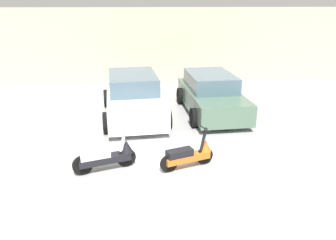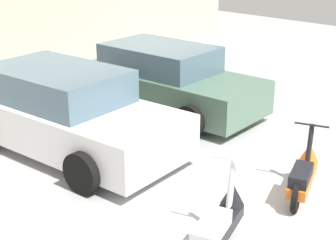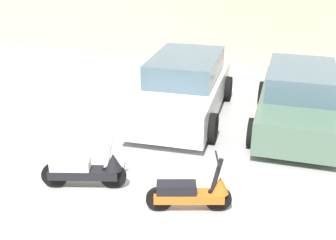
% 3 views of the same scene
% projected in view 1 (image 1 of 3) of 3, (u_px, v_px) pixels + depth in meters
% --- Properties ---
extents(ground_plane, '(28.00, 28.00, 0.00)m').
position_uv_depth(ground_plane, '(154.00, 177.00, 7.45)').
color(ground_plane, '#B2B2B2').
extents(wall_back, '(19.60, 0.12, 3.48)m').
position_uv_depth(wall_back, '(145.00, 47.00, 15.26)').
color(wall_back, beige).
rests_on(wall_back, ground_plane).
extents(scooter_front_left, '(1.45, 0.73, 1.05)m').
position_uv_depth(scooter_front_left, '(107.00, 155.00, 7.67)').
color(scooter_front_left, black).
rests_on(scooter_front_left, ground_plane).
extents(scooter_front_right, '(1.33, 0.70, 0.97)m').
position_uv_depth(scooter_front_right, '(190.00, 154.00, 7.79)').
color(scooter_front_right, black).
rests_on(scooter_front_right, ground_plane).
extents(car_rear_left, '(2.34, 4.40, 1.45)m').
position_uv_depth(car_rear_left, '(134.00, 97.00, 11.15)').
color(car_rear_left, white).
rests_on(car_rear_left, ground_plane).
extents(car_rear_center, '(2.14, 4.15, 1.38)m').
position_uv_depth(car_rear_center, '(211.00, 95.00, 11.53)').
color(car_rear_center, '#51705B').
rests_on(car_rear_center, ground_plane).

